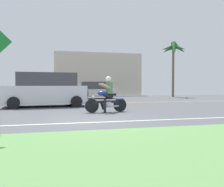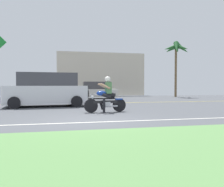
{
  "view_description": "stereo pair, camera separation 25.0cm",
  "coord_description": "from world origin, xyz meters",
  "px_view_note": "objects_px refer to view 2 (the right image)",
  "views": [
    {
      "loc": [
        -1.15,
        -8.25,
        1.23
      ],
      "look_at": [
        1.84,
        4.06,
        0.79
      ],
      "focal_mm": 37.61,
      "sensor_mm": 36.0,
      "label": 1
    },
    {
      "loc": [
        -0.91,
        -8.3,
        1.23
      ],
      "look_at": [
        1.84,
        4.06,
        0.79
      ],
      "focal_mm": 37.61,
      "sensor_mm": 36.0,
      "label": 2
    }
  ],
  "objects_px": {
    "parked_car_1": "(41,91)",
    "palm_tree_0": "(176,50)",
    "motorcyclist": "(106,97)",
    "suv_nearby": "(47,90)",
    "parked_car_2": "(95,91)"
  },
  "relations": [
    {
      "from": "parked_car_1",
      "to": "parked_car_2",
      "type": "xyz_separation_m",
      "value": [
        4.7,
        1.08,
        -0.04
      ]
    },
    {
      "from": "suv_nearby",
      "to": "parked_car_2",
      "type": "bearing_deg",
      "value": 62.22
    },
    {
      "from": "parked_car_1",
      "to": "palm_tree_0",
      "type": "relative_size",
      "value": 0.65
    },
    {
      "from": "motorcyclist",
      "to": "parked_car_1",
      "type": "distance_m",
      "value": 10.69
    },
    {
      "from": "parked_car_2",
      "to": "parked_car_1",
      "type": "bearing_deg",
      "value": -167.07
    },
    {
      "from": "suv_nearby",
      "to": "parked_car_1",
      "type": "relative_size",
      "value": 1.26
    },
    {
      "from": "parked_car_2",
      "to": "palm_tree_0",
      "type": "height_order",
      "value": "palm_tree_0"
    },
    {
      "from": "parked_car_1",
      "to": "palm_tree_0",
      "type": "xyz_separation_m",
      "value": [
        13.65,
        2.37,
        4.19
      ]
    },
    {
      "from": "motorcyclist",
      "to": "palm_tree_0",
      "type": "bearing_deg",
      "value": 51.03
    },
    {
      "from": "parked_car_1",
      "to": "palm_tree_0",
      "type": "height_order",
      "value": "palm_tree_0"
    },
    {
      "from": "motorcyclist",
      "to": "parked_car_2",
      "type": "height_order",
      "value": "motorcyclist"
    },
    {
      "from": "suv_nearby",
      "to": "palm_tree_0",
      "type": "xyz_separation_m",
      "value": [
        12.87,
        8.74,
        4.02
      ]
    },
    {
      "from": "suv_nearby",
      "to": "parked_car_2",
      "type": "distance_m",
      "value": 8.42
    },
    {
      "from": "motorcyclist",
      "to": "parked_car_1",
      "type": "bearing_deg",
      "value": 109.55
    },
    {
      "from": "suv_nearby",
      "to": "parked_car_1",
      "type": "distance_m",
      "value": 6.42
    }
  ]
}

